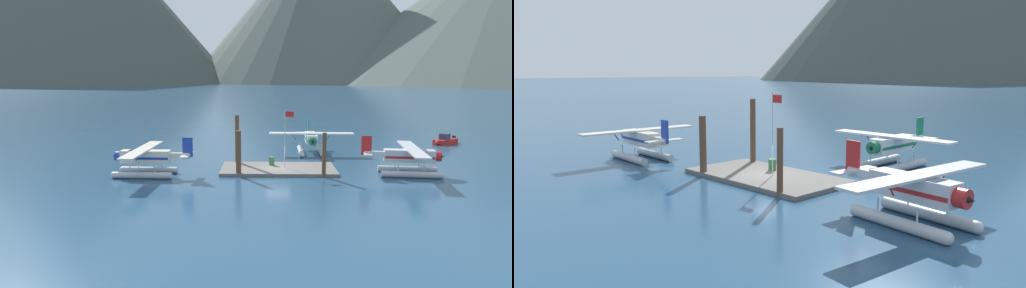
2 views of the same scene
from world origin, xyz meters
TOP-DOWN VIEW (x-y plane):
  - ground_plane at (0.00, 0.00)m, footprint 1200.00×1200.00m
  - dock_platform at (0.00, 0.00)m, footprint 11.77×6.21m
  - piling_near_left at (-3.95, -2.75)m, footprint 0.52×0.52m
  - piling_near_right at (4.36, -2.94)m, footprint 0.40×0.40m
  - piling_far_left at (-4.43, 2.68)m, footprint 0.45×0.45m
  - flagpole at (0.78, 0.03)m, footprint 0.95×0.10m
  - fuel_drum at (-0.67, 1.28)m, footprint 0.62×0.62m
  - mountain_ridge_west_peak at (232.19, 412.77)m, footprint 404.44×404.44m
  - mountain_ridge_centre_peak at (55.22, 454.69)m, footprint 281.09×281.09m
  - seaplane_white_bow_right at (4.32, 9.95)m, footprint 10.42×7.98m
  - seaplane_cream_port_aft at (-13.07, -2.83)m, footprint 7.98×10.44m
  - seaplane_silver_stbd_aft at (12.89, -1.90)m, footprint 7.95×10.49m
  - boat_red_open_east at (24.14, 18.27)m, footprint 4.19×3.84m

SIDE VIEW (x-z plane):
  - ground_plane at x=0.00m, z-range 0.00..0.00m
  - dock_platform at x=0.00m, z-range 0.00..0.30m
  - boat_red_open_east at x=24.14m, z-range -0.26..1.24m
  - fuel_drum at x=-0.67m, z-range 0.30..1.18m
  - seaplane_white_bow_right at x=4.32m, z-range -0.34..3.50m
  - seaplane_cream_port_aft at x=-13.07m, z-range -0.34..3.50m
  - seaplane_silver_stbd_aft at x=12.89m, z-range -0.34..3.50m
  - piling_near_right at x=4.36m, z-range 0.00..4.34m
  - piling_near_left at x=-3.95m, z-range 0.00..4.50m
  - piling_far_left at x=-4.43m, z-range 0.00..5.52m
  - flagpole at x=0.78m, z-range 1.04..7.03m
  - mountain_ridge_west_peak at x=232.19m, z-range 0.00..138.29m
  - mountain_ridge_centre_peak at x=55.22m, z-range 0.00..164.94m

